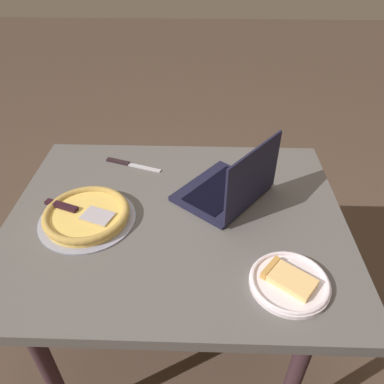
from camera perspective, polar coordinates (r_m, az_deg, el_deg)
name	(u,v)px	position (r m, az deg, el deg)	size (l,w,h in m)	color
ground_plane	(180,331)	(1.83, -1.87, -20.72)	(12.00, 12.00, 0.00)	#4E3C30
dining_table	(176,230)	(1.32, -2.43, -5.93)	(1.16, 0.93, 0.71)	#595552
laptop	(231,187)	(1.32, 6.01, 0.74)	(0.39, 0.40, 0.24)	black
pizza_plate	(289,281)	(1.09, 14.79, -13.23)	(0.23, 0.23, 0.04)	white
pizza_tray	(87,215)	(1.29, -15.98, -3.45)	(0.33, 0.33, 0.04)	#9597AE
table_knife	(128,164)	(1.55, -9.90, 4.32)	(0.24, 0.10, 0.01)	#BBBAC4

